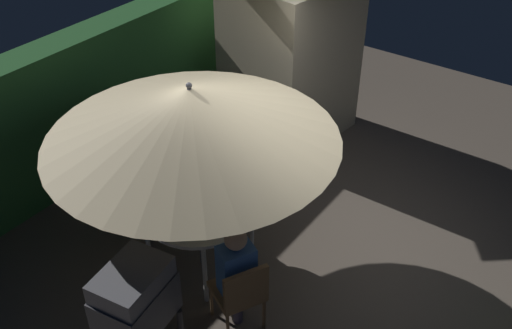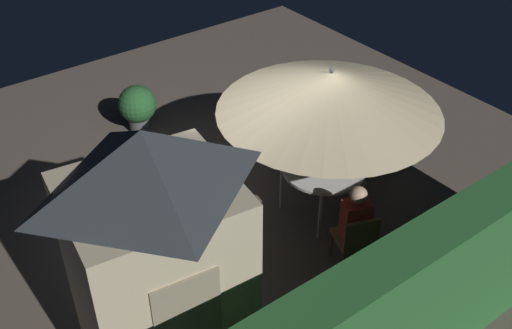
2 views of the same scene
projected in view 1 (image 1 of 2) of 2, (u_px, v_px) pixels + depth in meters
name	position (u px, v px, depth m)	size (l,w,h in m)	color
ground_plane	(319.00, 250.00, 6.88)	(11.00, 11.00, 0.00)	brown
hedge_backdrop	(103.00, 94.00, 7.98)	(5.79, 0.50, 1.92)	#28602D
garden_shed	(291.00, 35.00, 8.22)	(1.87, 1.73, 2.99)	#C6B793
patio_table	(199.00, 214.00, 6.32)	(1.17, 1.17, 0.78)	white
patio_umbrella	(191.00, 114.00, 5.58)	(2.94, 2.94, 2.31)	#4C4C51
bbq_grill	(135.00, 300.00, 5.18)	(0.76, 0.60, 1.20)	#47474C
chair_near_shed	(154.00, 174.00, 7.24)	(0.60, 0.60, 0.90)	olive
chair_far_side	(241.00, 292.00, 5.68)	(0.62, 0.62, 0.90)	olive
person_in_red	(155.00, 160.00, 7.03)	(0.40, 0.35, 1.26)	#CC3D33
person_in_blue	(236.00, 267.00, 5.59)	(0.41, 0.37, 1.26)	#3866B2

